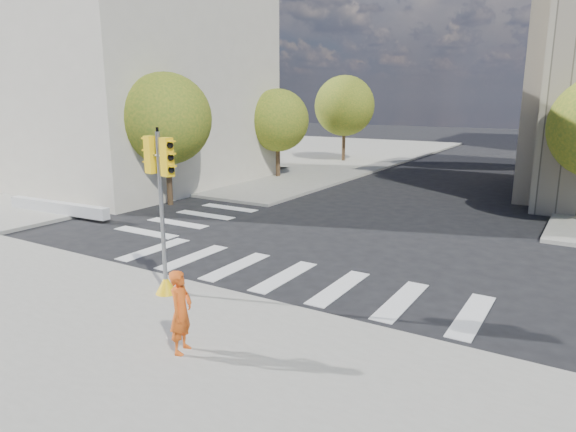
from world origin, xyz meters
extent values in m
plane|color=black|center=(0.00, 0.00, 0.00)|extent=(160.00, 160.00, 0.00)
cube|color=gray|center=(-20.00, 26.00, 0.07)|extent=(28.00, 40.00, 0.15)
cube|color=beige|center=(-20.00, 8.00, 6.00)|extent=(18.00, 14.00, 12.00)
cylinder|color=#382616|center=(-10.50, 4.00, 1.22)|extent=(0.28, 0.28, 2.45)
sphere|color=#3B621C|center=(-10.50, 4.00, 4.21)|extent=(4.40, 4.40, 4.40)
cylinder|color=#382616|center=(-10.50, 14.00, 1.08)|extent=(0.28, 0.28, 2.17)
sphere|color=#3B621C|center=(-10.50, 14.00, 3.77)|extent=(4.00, 4.00, 4.00)
cylinder|color=#382616|center=(-10.50, 24.00, 1.31)|extent=(0.28, 0.28, 2.62)
sphere|color=#3B621C|center=(-10.50, 24.00, 4.54)|extent=(4.80, 4.80, 4.80)
cone|color=yellow|center=(-1.90, -5.06, 0.40)|extent=(0.56, 0.56, 0.50)
cylinder|color=gray|center=(-1.90, -5.06, 2.27)|extent=(0.11, 0.11, 4.25)
cylinder|color=black|center=(-1.90, -5.06, 4.45)|extent=(0.07, 0.07, 0.12)
cylinder|color=gray|center=(-1.90, -5.06, 3.80)|extent=(0.89, 0.27, 0.06)
cube|color=yellow|center=(-2.27, -4.97, 3.80)|extent=(0.34, 0.28, 0.95)
cube|color=yellow|center=(-1.53, -5.15, 3.80)|extent=(0.34, 0.28, 0.95)
imported|color=#DB5214|center=(0.68, -7.23, 1.02)|extent=(0.57, 0.72, 1.74)
cube|color=silver|center=(-13.00, -0.48, 0.40)|extent=(6.01, 0.77, 0.50)
camera|label=1|loc=(7.52, -14.32, 5.23)|focal=32.00mm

